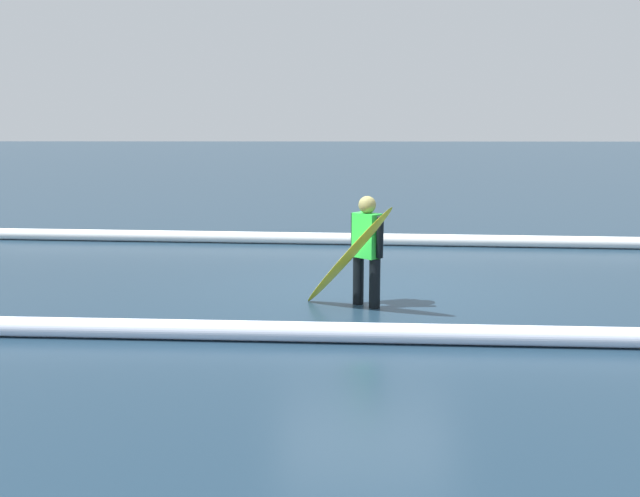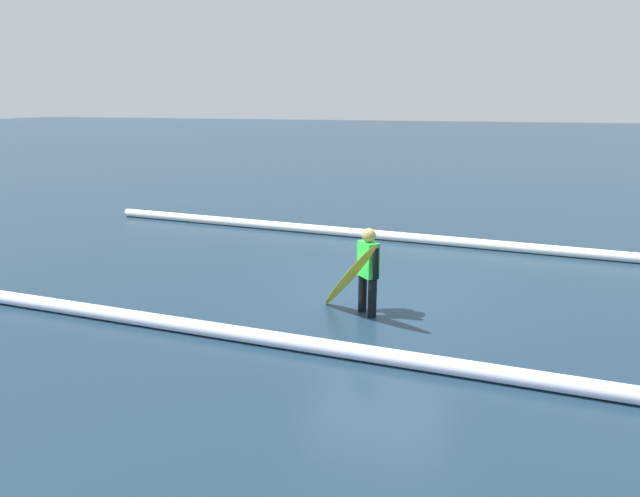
{
  "view_description": "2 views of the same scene",
  "coord_description": "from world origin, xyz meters",
  "views": [
    {
      "loc": [
        0.49,
        9.95,
        2.3
      ],
      "look_at": [
        0.62,
        2.4,
        0.99
      ],
      "focal_mm": 41.03,
      "sensor_mm": 36.0,
      "label": 1
    },
    {
      "loc": [
        -1.52,
        8.86,
        3.3
      ],
      "look_at": [
        0.66,
        1.55,
        1.19
      ],
      "focal_mm": 30.37,
      "sensor_mm": 36.0,
      "label": 2
    }
  ],
  "objects": [
    {
      "name": "wave_crest_midground",
      "position": [
        0.16,
        2.51,
        0.11
      ],
      "size": [
        18.18,
        1.07,
        0.22
      ],
      "primitive_type": "cylinder",
      "rotation": [
        0.0,
        1.57,
        -0.05
      ],
      "color": "white",
      "rests_on": "ground_plane"
    },
    {
      "name": "surfer",
      "position": [
        0.06,
        0.94,
        0.78
      ],
      "size": [
        0.39,
        0.44,
        1.4
      ],
      "rotation": [
        0.0,
        0.0,
        5.5
      ],
      "color": "black",
      "rests_on": "ground_plane"
    },
    {
      "name": "ground_plane",
      "position": [
        0.0,
        0.0,
        0.0
      ],
      "size": [
        159.18,
        159.18,
        0.0
      ],
      "primitive_type": "plane",
      "color": "#192F41"
    },
    {
      "name": "surfboard",
      "position": [
        0.3,
        1.19,
        0.67
      ],
      "size": [
        1.18,
        1.14,
        1.37
      ],
      "color": "yellow",
      "rests_on": "ground_plane"
    },
    {
      "name": "wave_crest_foreground",
      "position": [
        -2.75,
        -3.54,
        0.11
      ],
      "size": [
        22.13,
        1.88,
        0.22
      ],
      "primitive_type": "cylinder",
      "rotation": [
        0.0,
        1.57,
        -0.07
      ],
      "color": "white",
      "rests_on": "ground_plane"
    }
  ]
}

